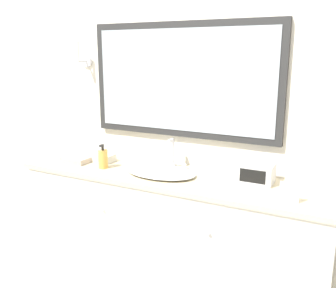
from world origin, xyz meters
TOP-DOWN VIEW (x-y plane):
  - wall_back at (-0.00, 0.55)m, footprint 8.00×0.18m
  - vanity_counter at (0.00, 0.26)m, footprint 2.07×0.52m
  - sink_basin at (-0.06, 0.25)m, footprint 0.47×0.35m
  - soap_bottle at (-0.47, 0.18)m, footprint 0.07×0.07m
  - appliance_box at (0.53, 0.36)m, footprint 0.21×0.15m
  - picture_frame at (0.76, 0.13)m, footprint 0.10×0.01m
  - hand_towel_near_sink at (-0.73, 0.20)m, footprint 0.19×0.12m
  - hand_towel_far_corner at (-0.56, 0.31)m, footprint 0.15×0.11m

SIDE VIEW (x-z plane):
  - vanity_counter at x=0.00m, z-range 0.00..0.89m
  - hand_towel_near_sink at x=-0.73m, z-range 0.89..0.93m
  - sink_basin at x=-0.06m, z-range 0.81..1.01m
  - hand_towel_far_corner at x=-0.56m, z-range 0.89..0.94m
  - picture_frame at x=0.76m, z-range 0.89..1.00m
  - appliance_box at x=0.53m, z-range 0.89..1.01m
  - soap_bottle at x=-0.47m, z-range 0.87..1.04m
  - wall_back at x=0.00m, z-range 0.01..2.56m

